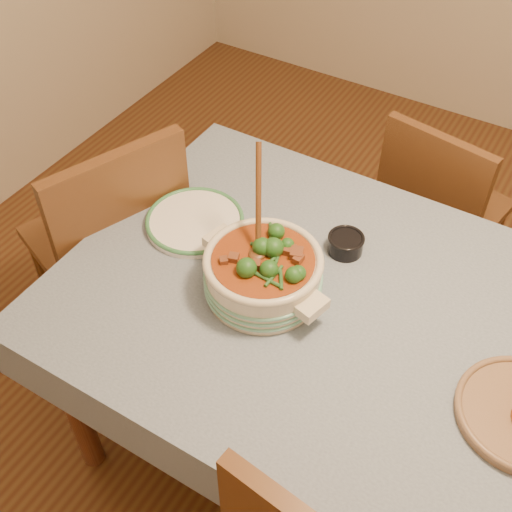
{
  "coord_description": "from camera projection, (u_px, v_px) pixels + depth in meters",
  "views": [
    {
      "loc": [
        0.28,
        -1.03,
        2.06
      ],
      "look_at": [
        -0.32,
        -0.04,
        0.86
      ],
      "focal_mm": 45.0,
      "sensor_mm": 36.0,
      "label": 1
    }
  ],
  "objects": [
    {
      "name": "stew_casserole",
      "position": [
        263.0,
        270.0,
        1.67
      ],
      "size": [
        0.4,
        0.37,
        0.37
      ],
      "rotation": [
        0.0,
        0.0,
        -0.25
      ],
      "color": "beige",
      "rests_on": "dining_table"
    },
    {
      "name": "chair_left",
      "position": [
        114.0,
        241.0,
        2.15
      ],
      "size": [
        0.59,
        0.59,
        0.98
      ],
      "rotation": [
        0.0,
        0.0,
        -1.94
      ],
      "color": "brown",
      "rests_on": "floor"
    },
    {
      "name": "chair_far",
      "position": [
        437.0,
        207.0,
        2.37
      ],
      "size": [
        0.46,
        0.46,
        0.85
      ],
      "rotation": [
        0.0,
        0.0,
        2.96
      ],
      "color": "brown",
      "rests_on": "floor"
    },
    {
      "name": "floor",
      "position": [
        341.0,
        459.0,
        2.2
      ],
      "size": [
        4.5,
        4.5,
        0.0
      ],
      "primitive_type": "plane",
      "color": "#4C2815",
      "rests_on": "ground"
    },
    {
      "name": "condiment_bowl",
      "position": [
        346.0,
        243.0,
        1.81
      ],
      "size": [
        0.11,
        0.11,
        0.06
      ],
      "rotation": [
        0.0,
        0.0,
        -0.06
      ],
      "color": "black",
      "rests_on": "dining_table"
    },
    {
      "name": "white_plate",
      "position": [
        195.0,
        221.0,
        1.9
      ],
      "size": [
        0.31,
        0.31,
        0.03
      ],
      "rotation": [
        0.0,
        0.0,
        -0.07
      ],
      "color": "white",
      "rests_on": "dining_table"
    },
    {
      "name": "dining_table",
      "position": [
        365.0,
        343.0,
        1.72
      ],
      "size": [
        1.68,
        1.08,
        0.76
      ],
      "color": "brown",
      "rests_on": "floor"
    }
  ]
}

